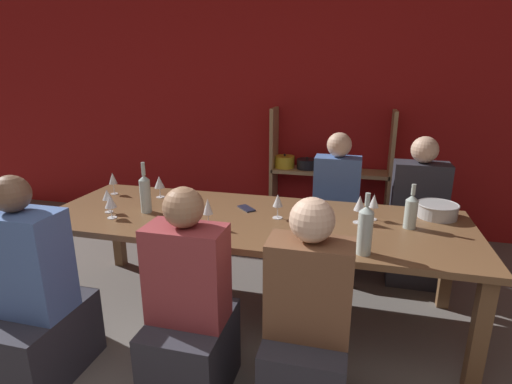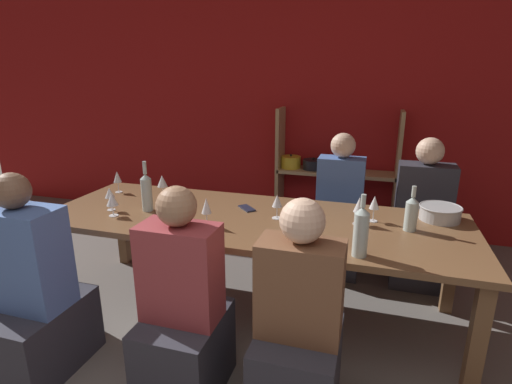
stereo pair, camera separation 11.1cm
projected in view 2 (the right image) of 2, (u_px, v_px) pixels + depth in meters
wall_back_red at (313, 104)px, 4.17m from camera, size 8.80×0.06×2.70m
shelf_unit at (331, 194)px, 4.18m from camera, size 1.22×0.30×1.32m
dining_table at (252, 227)px, 2.71m from camera, size 2.84×1.00×0.73m
mixing_bowl at (440, 212)px, 2.63m from camera, size 0.27×0.27×0.10m
wine_bottle_green at (361, 231)px, 2.09m from camera, size 0.08×0.08×0.34m
wine_bottle_dark at (411, 213)px, 2.44m from camera, size 0.08×0.08×0.28m
wine_bottle_amber at (147, 192)px, 2.79m from camera, size 0.08×0.08×0.36m
wine_glass_red_a at (374, 203)px, 2.58m from camera, size 0.06×0.06×0.17m
wine_glass_white_a at (110, 194)px, 2.80m from camera, size 0.07×0.07×0.16m
wine_glass_empty_a at (162, 181)px, 3.12m from camera, size 0.08×0.08×0.17m
wine_glass_empty_b at (359, 205)px, 2.53m from camera, size 0.07×0.07×0.18m
wine_glass_white_b at (206, 207)px, 2.50m from camera, size 0.06×0.06×0.19m
wine_glass_white_c at (112, 200)px, 2.69m from camera, size 0.08×0.08×0.16m
wine_glass_white_d at (277, 202)px, 2.64m from camera, size 0.07×0.07×0.17m
wine_glass_white_e at (117, 177)px, 3.22m from camera, size 0.06×0.06×0.18m
cell_phone at (247, 208)px, 2.86m from camera, size 0.16×0.16×0.01m
person_near_a at (32, 303)px, 2.24m from camera, size 0.45×0.56×1.17m
person_far_a at (338, 221)px, 3.41m from camera, size 0.38×0.47×1.20m
person_near_b at (183, 322)px, 2.07m from camera, size 0.39×0.49×1.15m
person_far_b at (420, 230)px, 3.25m from camera, size 0.42×0.53×1.19m
person_near_c at (298, 344)px, 1.90m from camera, size 0.39×0.48×1.15m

